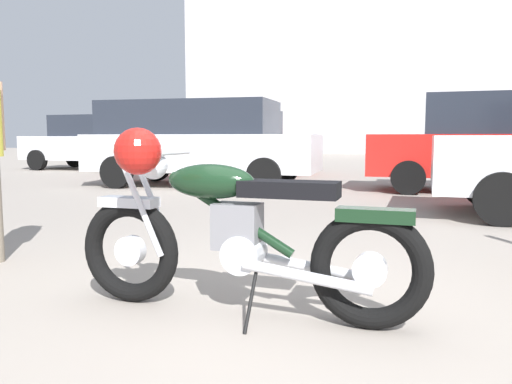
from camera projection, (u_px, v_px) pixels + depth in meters
ground_plane at (296, 322)px, 2.77m from camera, size 80.00×80.00×0.00m
vintage_motorcycle at (230, 230)px, 2.84m from camera, size 2.07×0.73×1.07m
dark_sedan_left at (222, 139)px, 14.14m from camera, size 4.86×2.33×1.74m
white_estate_far at (91, 143)px, 15.68m from camera, size 4.42×2.44×1.67m
blue_hatchback_right at (198, 140)px, 10.39m from camera, size 4.82×2.25×1.74m
red_hatchback_near at (484, 142)px, 9.17m from camera, size 4.09×2.23×1.78m
industrial_building at (356, 68)px, 34.20m from camera, size 21.70×11.60×20.36m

